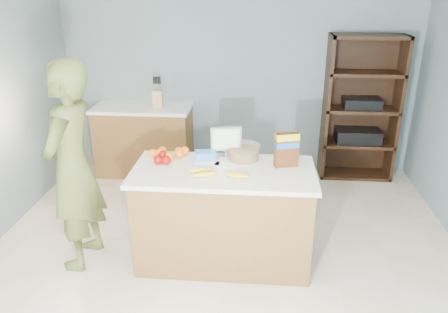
# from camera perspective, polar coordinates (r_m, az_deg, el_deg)

# --- Properties ---
(floor) EXTENTS (4.50, 5.00, 0.02)m
(floor) POSITION_cam_1_polar(r_m,az_deg,el_deg) (3.92, -0.44, -15.67)
(floor) COLOR beige
(floor) RESTS_ON ground
(walls) EXTENTS (4.52, 5.02, 2.51)m
(walls) POSITION_cam_1_polar(r_m,az_deg,el_deg) (3.18, -0.53, 8.53)
(walls) COLOR slate
(walls) RESTS_ON ground
(counter_peninsula) EXTENTS (1.56, 0.76, 0.90)m
(counter_peninsula) POSITION_cam_1_polar(r_m,az_deg,el_deg) (3.93, -0.06, -8.19)
(counter_peninsula) COLOR brown
(counter_peninsula) RESTS_ON ground
(back_cabinet) EXTENTS (1.24, 0.62, 0.90)m
(back_cabinet) POSITION_cam_1_polar(r_m,az_deg,el_deg) (5.82, -10.32, 2.23)
(back_cabinet) COLOR brown
(back_cabinet) RESTS_ON ground
(shelving_unit) EXTENTS (0.90, 0.40, 1.80)m
(shelving_unit) POSITION_cam_1_polar(r_m,az_deg,el_deg) (5.78, 17.30, 5.74)
(shelving_unit) COLOR black
(shelving_unit) RESTS_ON ground
(person) EXTENTS (0.49, 0.70, 1.84)m
(person) POSITION_cam_1_polar(r_m,az_deg,el_deg) (3.92, -19.16, -1.39)
(person) COLOR #515B28
(person) RESTS_ON ground
(knife_block) EXTENTS (0.12, 0.10, 0.31)m
(knife_block) POSITION_cam_1_polar(r_m,az_deg,el_deg) (5.57, -8.64, 7.54)
(knife_block) COLOR tan
(knife_block) RESTS_ON back_cabinet
(envelopes) EXTENTS (0.41, 0.19, 0.00)m
(envelopes) POSITION_cam_1_polar(r_m,az_deg,el_deg) (3.82, -0.95, -0.98)
(envelopes) COLOR white
(envelopes) RESTS_ON counter_peninsula
(bananas) EXTENTS (0.51, 0.17, 0.04)m
(bananas) POSITION_cam_1_polar(r_m,az_deg,el_deg) (3.58, -0.50, -2.27)
(bananas) COLOR yellow
(bananas) RESTS_ON counter_peninsula
(apples) EXTENTS (0.15, 0.20, 0.08)m
(apples) POSITION_cam_1_polar(r_m,az_deg,el_deg) (3.87, -8.08, -0.26)
(apples) COLOR #970909
(apples) RESTS_ON counter_peninsula
(oranges) EXTENTS (0.36, 0.23, 0.08)m
(oranges) POSITION_cam_1_polar(r_m,az_deg,el_deg) (3.98, -7.11, 0.42)
(oranges) COLOR orange
(oranges) RESTS_ON counter_peninsula
(blue_carton) EXTENTS (0.20, 0.15, 0.08)m
(blue_carton) POSITION_cam_1_polar(r_m,az_deg,el_deg) (3.90, -2.41, 0.11)
(blue_carton) COLOR blue
(blue_carton) RESTS_ON counter_peninsula
(salad_bowl) EXTENTS (0.30, 0.30, 0.13)m
(salad_bowl) POSITION_cam_1_polar(r_m,az_deg,el_deg) (3.92, 2.57, 0.50)
(salad_bowl) COLOR #267219
(salad_bowl) RESTS_ON counter_peninsula
(tv) EXTENTS (0.28, 0.12, 0.28)m
(tv) POSITION_cam_1_polar(r_m,az_deg,el_deg) (3.93, 0.27, 2.18)
(tv) COLOR silver
(tv) RESTS_ON counter_peninsula
(cereal_box) EXTENTS (0.21, 0.13, 0.30)m
(cereal_box) POSITION_cam_1_polar(r_m,az_deg,el_deg) (3.75, 8.18, 1.20)
(cereal_box) COLOR #592B14
(cereal_box) RESTS_ON counter_peninsula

